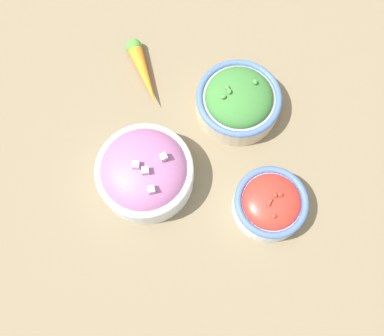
{
  "coord_description": "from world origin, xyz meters",
  "views": [
    {
      "loc": [
        -0.19,
        0.12,
        0.73
      ],
      "look_at": [
        0.0,
        0.0,
        0.03
      ],
      "focal_mm": 40.0,
      "sensor_mm": 36.0,
      "label": 1
    }
  ],
  "objects_px": {
    "bowl_red_onion": "(145,172)",
    "bowl_cherry_tomatoes": "(270,203)",
    "loose_carrot": "(143,70)",
    "bowl_broccoli": "(238,100)"
  },
  "relations": [
    {
      "from": "bowl_red_onion",
      "to": "loose_carrot",
      "type": "xyz_separation_m",
      "value": [
        0.18,
        -0.1,
        -0.03
      ]
    },
    {
      "from": "bowl_red_onion",
      "to": "bowl_broccoli",
      "type": "xyz_separation_m",
      "value": [
        0.03,
        -0.21,
        -0.01
      ]
    },
    {
      "from": "bowl_red_onion",
      "to": "bowl_cherry_tomatoes",
      "type": "bearing_deg",
      "value": -136.32
    },
    {
      "from": "bowl_red_onion",
      "to": "bowl_cherry_tomatoes",
      "type": "distance_m",
      "value": 0.22
    },
    {
      "from": "bowl_broccoli",
      "to": "loose_carrot",
      "type": "height_order",
      "value": "bowl_broccoli"
    },
    {
      "from": "bowl_red_onion",
      "to": "loose_carrot",
      "type": "relative_size",
      "value": 1.11
    },
    {
      "from": "bowl_broccoli",
      "to": "loose_carrot",
      "type": "distance_m",
      "value": 0.19
    },
    {
      "from": "bowl_cherry_tomatoes",
      "to": "loose_carrot",
      "type": "height_order",
      "value": "bowl_cherry_tomatoes"
    },
    {
      "from": "bowl_cherry_tomatoes",
      "to": "bowl_broccoli",
      "type": "distance_m",
      "value": 0.2
    },
    {
      "from": "bowl_cherry_tomatoes",
      "to": "loose_carrot",
      "type": "bearing_deg",
      "value": 8.1
    }
  ]
}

